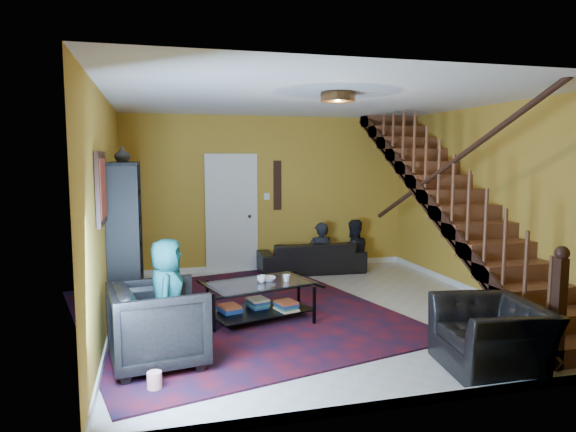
% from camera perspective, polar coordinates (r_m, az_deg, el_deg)
% --- Properties ---
extents(floor, '(5.50, 5.50, 0.00)m').
position_cam_1_polar(floor, '(7.02, 3.00, -10.52)').
color(floor, beige).
rests_on(floor, ground).
extents(room, '(5.50, 5.50, 5.50)m').
position_cam_1_polar(room, '(8.01, -9.19, -8.08)').
color(room, '#B38A27').
rests_on(room, ground).
extents(staircase, '(0.95, 5.02, 3.18)m').
position_cam_1_polar(staircase, '(7.67, 18.34, 1.26)').
color(staircase, brown).
rests_on(staircase, floor).
extents(bookshelf, '(0.35, 1.80, 2.00)m').
position_cam_1_polar(bookshelf, '(7.08, -17.42, -2.66)').
color(bookshelf, black).
rests_on(bookshelf, floor).
extents(door, '(0.82, 0.05, 2.05)m').
position_cam_1_polar(door, '(9.27, -6.29, 0.09)').
color(door, silver).
rests_on(door, floor).
extents(framed_picture, '(0.04, 0.74, 0.74)m').
position_cam_1_polar(framed_picture, '(5.52, -20.06, 2.92)').
color(framed_picture, maroon).
rests_on(framed_picture, room).
extents(wall_hanging, '(0.14, 0.03, 0.90)m').
position_cam_1_polar(wall_hanging, '(9.40, -1.19, 3.43)').
color(wall_hanging, black).
rests_on(wall_hanging, room).
extents(ceiling_fixture, '(0.40, 0.40, 0.10)m').
position_cam_1_polar(ceiling_fixture, '(6.00, 5.57, 13.02)').
color(ceiling_fixture, '#3F2814').
rests_on(ceiling_fixture, room).
extents(rug, '(4.71, 5.12, 0.02)m').
position_cam_1_polar(rug, '(6.96, -6.13, -10.62)').
color(rug, '#470C15').
rests_on(rug, floor).
extents(sofa, '(1.92, 0.83, 0.55)m').
position_cam_1_polar(sofa, '(9.28, 2.58, -4.55)').
color(sofa, black).
rests_on(sofa, floor).
extents(armchair_left, '(1.03, 1.01, 0.83)m').
position_cam_1_polar(armchair_left, '(5.33, -14.20, -11.67)').
color(armchair_left, black).
rests_on(armchair_left, floor).
extents(armchair_right, '(1.02, 1.13, 0.66)m').
position_cam_1_polar(armchair_right, '(5.48, 21.69, -12.32)').
color(armchair_right, black).
rests_on(armchair_right, floor).
extents(person_adult_a, '(0.52, 0.37, 1.34)m').
position_cam_1_polar(person_adult_a, '(9.40, 3.64, -4.75)').
color(person_adult_a, black).
rests_on(person_adult_a, sofa).
extents(person_adult_b, '(0.73, 0.60, 1.37)m').
position_cam_1_polar(person_adult_b, '(9.61, 7.23, -4.45)').
color(person_adult_b, black).
rests_on(person_adult_b, sofa).
extents(person_child, '(0.45, 0.63, 1.22)m').
position_cam_1_polar(person_child, '(5.63, -13.28, -8.58)').
color(person_child, '#1B6865').
rests_on(person_child, armchair_left).
extents(coffee_table, '(1.45, 1.08, 0.49)m').
position_cam_1_polar(coffee_table, '(6.57, -3.20, -9.13)').
color(coffee_table, black).
rests_on(coffee_table, floor).
extents(cup_a, '(0.15, 0.15, 0.09)m').
position_cam_1_polar(cup_a, '(6.51, -2.95, -7.00)').
color(cup_a, '#999999').
rests_on(cup_a, coffee_table).
extents(cup_b, '(0.10, 0.10, 0.09)m').
position_cam_1_polar(cup_b, '(6.55, -0.18, -6.92)').
color(cup_b, '#999999').
rests_on(cup_b, coffee_table).
extents(bowl, '(0.20, 0.20, 0.05)m').
position_cam_1_polar(bowl, '(6.60, -2.26, -6.98)').
color(bowl, '#999999').
rests_on(bowl, coffee_table).
extents(vase, '(0.18, 0.18, 0.19)m').
position_cam_1_polar(vase, '(6.50, -17.94, 6.54)').
color(vase, '#999999').
rests_on(vase, bookshelf).
extents(popcorn_bucket, '(0.17, 0.17, 0.15)m').
position_cam_1_polar(popcorn_bucket, '(4.92, -14.61, -17.23)').
color(popcorn_bucket, red).
rests_on(popcorn_bucket, rug).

